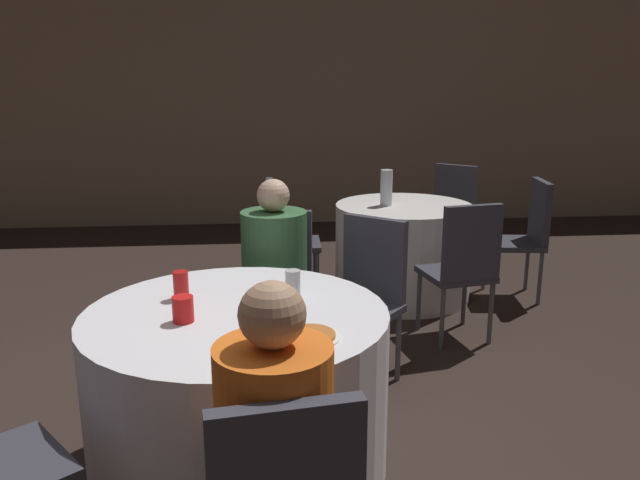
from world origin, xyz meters
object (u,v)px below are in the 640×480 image
object	(u,v)px
chair_near_northeast	(366,286)
chair_far_northeast	(451,208)
chair_far_west	(281,230)
soda_can_silver	(293,284)
bottle_far	(386,188)
person_green_jacket	(273,279)
table_far	(403,251)
chair_near_north	(278,276)
pizza_plate_near	(310,336)
table_near	(239,392)
person_orange_shirt	(271,469)
soda_can_red	(181,285)
chair_far_east	(527,229)
chair_far_south	(464,261)

from	to	relation	value
chair_near_northeast	chair_far_northeast	bearing A→B (deg)	-77.65
chair_far_west	soda_can_silver	size ratio (longest dim) A/B	7.51
bottle_far	person_green_jacket	bearing A→B (deg)	-124.59
chair_far_northeast	chair_far_west	size ratio (longest dim) A/B	1.00
soda_can_silver	table_far	bearing A→B (deg)	64.63
chair_near_northeast	person_green_jacket	xyz separation A→B (m)	(-0.51, 0.07, 0.04)
chair_near_northeast	chair_near_north	distance (m)	0.53
pizza_plate_near	table_near	bearing A→B (deg)	133.51
person_orange_shirt	soda_can_silver	distance (m)	1.05
table_near	pizza_plate_near	distance (m)	0.55
chair_far_northeast	pizza_plate_near	distance (m)	3.51
soda_can_silver	bottle_far	distance (m)	2.15
person_orange_shirt	soda_can_silver	world-z (taller)	person_orange_shirt
bottle_far	table_near	bearing A→B (deg)	-115.98
table_far	soda_can_red	xyz separation A→B (m)	(-1.43, -1.97, 0.42)
table_far	pizza_plate_near	size ratio (longest dim) A/B	4.61
chair_far_east	chair_far_west	bearing A→B (deg)	92.64
person_orange_shirt	pizza_plate_near	bearing A→B (deg)	66.65
chair_far_northeast	soda_can_red	distance (m)	3.38
chair_near_north	person_green_jacket	xyz separation A→B (m)	(-0.03, -0.16, 0.04)
table_near	chair_far_east	xyz separation A→B (m)	(2.12, 2.03, 0.18)
person_green_jacket	pizza_plate_near	bearing A→B (deg)	106.42
person_green_jacket	pizza_plate_near	distance (m)	1.18
chair_far_east	soda_can_silver	distance (m)	2.66
chair_far_east	soda_can_red	xyz separation A→B (m)	(-2.36, -1.85, 0.24)
chair_far_east	bottle_far	xyz separation A→B (m)	(-1.07, 0.12, 0.32)
table_far	chair_near_north	world-z (taller)	chair_near_north
chair_near_north	soda_can_silver	world-z (taller)	chair_near_north
table_far	soda_can_red	size ratio (longest dim) A/B	8.55
table_far	soda_can_red	bearing A→B (deg)	-125.97
chair_near_northeast	person_orange_shirt	distance (m)	1.75
chair_near_northeast	bottle_far	size ratio (longest dim) A/B	3.40
chair_near_northeast	chair_far_east	size ratio (longest dim) A/B	1.00
chair_far_northeast	bottle_far	world-z (taller)	bottle_far
table_near	table_far	distance (m)	2.46
chair_far_east	pizza_plate_near	bearing A→B (deg)	149.01
table_near	soda_can_silver	size ratio (longest dim) A/B	10.31
person_orange_shirt	pizza_plate_near	distance (m)	0.61
table_far	chair_far_northeast	distance (m)	0.95
chair_far_east	person_green_jacket	distance (m)	2.27
table_near	pizza_plate_near	world-z (taller)	pizza_plate_near
table_near	chair_far_south	bearing A→B (deg)	41.99
table_near	soda_can_silver	distance (m)	0.51
chair_far_west	person_orange_shirt	size ratio (longest dim) A/B	0.79
chair_far_south	chair_near_northeast	bearing A→B (deg)	-158.80
chair_far_west	soda_can_red	world-z (taller)	chair_far_west
chair_far_east	person_orange_shirt	world-z (taller)	person_orange_shirt
table_far	chair_far_northeast	world-z (taller)	chair_far_northeast
chair_far_northeast	person_orange_shirt	world-z (taller)	person_orange_shirt
chair_far_south	chair_far_northeast	xyz separation A→B (m)	(0.41, 1.65, 0.00)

